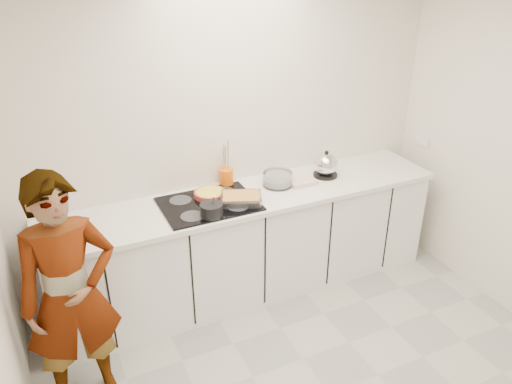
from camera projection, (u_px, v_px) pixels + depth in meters
name	position (u px, v px, depth m)	size (l,w,h in m)	color
wall_back	(233.00, 136.00, 4.04)	(3.60, 0.00, 2.60)	silver
base_cabinets	(250.00, 246.00, 4.17)	(3.20, 0.58, 0.87)	white
countertop	(249.00, 197.00, 3.97)	(3.24, 0.64, 0.04)	white
hob	(209.00, 204.00, 3.80)	(0.72, 0.54, 0.01)	black
tart_dish	(210.00, 193.00, 3.90)	(0.33, 0.33, 0.04)	#BC452E
saucepan	(211.00, 210.00, 3.61)	(0.19, 0.19, 0.16)	black
baking_dish	(241.00, 198.00, 3.80)	(0.37, 0.33, 0.06)	silver
mixing_bowl	(278.00, 180.00, 4.09)	(0.30, 0.30, 0.11)	silver
tea_towel	(302.00, 182.00, 4.14)	(0.23, 0.16, 0.04)	white
kettle	(326.00, 165.00, 4.24)	(0.21, 0.21, 0.23)	black
utensil_crock	(227.00, 177.00, 4.09)	(0.11, 0.11, 0.14)	orange
cook	(70.00, 296.00, 2.98)	(0.59, 0.38, 1.61)	white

